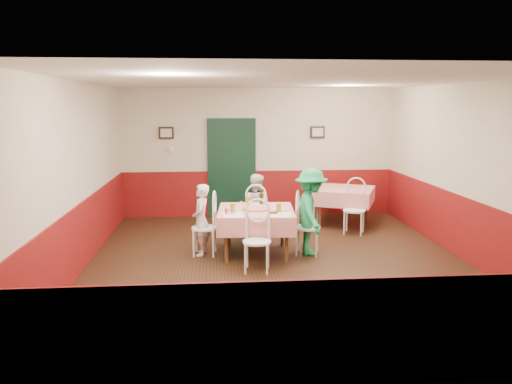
{
  "coord_description": "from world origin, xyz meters",
  "views": [
    {
      "loc": [
        -1.0,
        -7.44,
        2.46
      ],
      "look_at": [
        -0.31,
        0.51,
        1.05
      ],
      "focal_mm": 35.0,
      "sensor_mm": 36.0,
      "label": 1
    }
  ],
  "objects": [
    {
      "name": "chair_far",
      "position": [
        -0.25,
        1.36,
        0.45
      ],
      "size": [
        0.43,
        0.43,
        0.9
      ],
      "primitive_type": null,
      "rotation": [
        0.0,
        0.0,
        3.12
      ],
      "color": "white",
      "rests_on": "ground"
    },
    {
      "name": "pizza",
      "position": [
        -0.32,
        0.48,
        0.77
      ],
      "size": [
        0.45,
        0.45,
        0.03
      ],
      "primitive_type": "cylinder",
      "rotation": [
        0.0,
        0.0,
        -0.07
      ],
      "color": "#B74723",
      "rests_on": "main_table"
    },
    {
      "name": "diner_left",
      "position": [
        -1.21,
        0.57,
        0.59
      ],
      "size": [
        0.31,
        0.45,
        1.18
      ],
      "primitive_type": "imported",
      "rotation": [
        0.0,
        0.0,
        -1.64
      ],
      "color": "gray",
      "rests_on": "ground"
    },
    {
      "name": "plate_right",
      "position": [
        0.09,
        0.46,
        0.77
      ],
      "size": [
        0.27,
        0.27,
        0.01
      ],
      "primitive_type": "cylinder",
      "rotation": [
        0.0,
        0.0,
        -0.07
      ],
      "color": "white",
      "rests_on": "main_table"
    },
    {
      "name": "left_wall",
      "position": [
        -3.0,
        0.0,
        1.4
      ],
      "size": [
        0.1,
        7.0,
        2.8
      ],
      "primitive_type": "cube",
      "color": "beige",
      "rests_on": "ground"
    },
    {
      "name": "wainscot_front",
      "position": [
        0.0,
        -3.48,
        0.5
      ],
      "size": [
        6.0,
        0.03,
        1.0
      ],
      "primitive_type": "cube",
      "color": "maroon",
      "rests_on": "ground"
    },
    {
      "name": "glass_b",
      "position": [
        0.03,
        0.26,
        0.83
      ],
      "size": [
        0.08,
        0.08,
        0.14
      ],
      "primitive_type": "cylinder",
      "rotation": [
        0.0,
        0.0,
        -0.07
      ],
      "color": "#BF7219",
      "rests_on": "main_table"
    },
    {
      "name": "thermostat",
      "position": [
        -1.9,
        3.45,
        1.5
      ],
      "size": [
        0.1,
        0.03,
        0.1
      ],
      "primitive_type": "cube",
      "color": "white",
      "rests_on": "back_wall"
    },
    {
      "name": "ceiling",
      "position": [
        0.0,
        0.0,
        2.8
      ],
      "size": [
        7.0,
        7.0,
        0.0
      ],
      "primitive_type": "plane",
      "color": "white",
      "rests_on": "back_wall"
    },
    {
      "name": "front_wall",
      "position": [
        0.0,
        -3.5,
        1.4
      ],
      "size": [
        6.0,
        0.1,
        2.8
      ],
      "primitive_type": "cube",
      "color": "beige",
      "rests_on": "ground"
    },
    {
      "name": "second_table",
      "position": [
        1.67,
        2.44,
        0.38
      ],
      "size": [
        1.48,
        1.48,
        0.77
      ],
      "primitive_type": "cube",
      "rotation": [
        0.0,
        0.0,
        -0.42
      ],
      "color": "red",
      "rests_on": "ground"
    },
    {
      "name": "chair_near",
      "position": [
        -0.37,
        -0.34,
        0.45
      ],
      "size": [
        0.48,
        0.48,
        0.9
      ],
      "primitive_type": null,
      "rotation": [
        0.0,
        0.0,
        -0.16
      ],
      "color": "white",
      "rests_on": "ground"
    },
    {
      "name": "shaker_a",
      "position": [
        -0.78,
        0.11,
        0.81
      ],
      "size": [
        0.04,
        0.04,
        0.09
      ],
      "primitive_type": "cylinder",
      "rotation": [
        0.0,
        0.0,
        -0.07
      ],
      "color": "silver",
      "rests_on": "main_table"
    },
    {
      "name": "glass_c",
      "position": [
        -0.42,
        0.9,
        0.83
      ],
      "size": [
        0.08,
        0.08,
        0.13
      ],
      "primitive_type": "cylinder",
      "rotation": [
        0.0,
        0.0,
        -0.07
      ],
      "color": "#BF7219",
      "rests_on": "main_table"
    },
    {
      "name": "main_table",
      "position": [
        -0.31,
        0.51,
        0.38
      ],
      "size": [
        1.3,
        1.3,
        0.77
      ],
      "primitive_type": "cube",
      "rotation": [
        0.0,
        0.0,
        -0.07
      ],
      "color": "red",
      "rests_on": "ground"
    },
    {
      "name": "plate_far",
      "position": [
        -0.31,
        0.92,
        0.77
      ],
      "size": [
        0.27,
        0.27,
        0.01
      ],
      "primitive_type": "cylinder",
      "rotation": [
        0.0,
        0.0,
        -0.07
      ],
      "color": "white",
      "rests_on": "main_table"
    },
    {
      "name": "door",
      "position": [
        -0.6,
        3.45,
        1.05
      ],
      "size": [
        0.96,
        0.06,
        2.1
      ],
      "primitive_type": "cube",
      "color": "black",
      "rests_on": "ground"
    },
    {
      "name": "picture_right",
      "position": [
        1.3,
        3.45,
        1.85
      ],
      "size": [
        0.32,
        0.03,
        0.26
      ],
      "primitive_type": "cube",
      "color": "black",
      "rests_on": "back_wall"
    },
    {
      "name": "wallet",
      "position": [
        -0.06,
        0.18,
        0.77
      ],
      "size": [
        0.12,
        0.1,
        0.02
      ],
      "primitive_type": "cube",
      "rotation": [
        0.0,
        0.0,
        -0.07
      ],
      "color": "black",
      "rests_on": "main_table"
    },
    {
      "name": "right_wall",
      "position": [
        3.0,
        0.0,
        1.4
      ],
      "size": [
        0.1,
        7.0,
        2.8
      ],
      "primitive_type": "cube",
      "color": "beige",
      "rests_on": "ground"
    },
    {
      "name": "chair_left",
      "position": [
        -1.16,
        0.57,
        0.45
      ],
      "size": [
        0.46,
        0.46,
        0.9
      ],
      "primitive_type": null,
      "rotation": [
        0.0,
        0.0,
        -1.68
      ],
      "color": "white",
      "rests_on": "ground"
    },
    {
      "name": "diner_far",
      "position": [
        -0.25,
        1.41,
        0.61
      ],
      "size": [
        0.71,
        0.62,
        1.22
      ],
      "primitive_type": "imported",
      "rotation": [
        0.0,
        0.0,
        2.83
      ],
      "color": "gray",
      "rests_on": "ground"
    },
    {
      "name": "chair_second_b",
      "position": [
        1.67,
        1.69,
        0.45
      ],
      "size": [
        0.55,
        0.55,
        0.9
      ],
      "primitive_type": null,
      "rotation": [
        0.0,
        0.0,
        -0.42
      ],
      "color": "white",
      "rests_on": "ground"
    },
    {
      "name": "chair_right",
      "position": [
        0.53,
        0.45,
        0.45
      ],
      "size": [
        0.52,
        0.52,
        0.9
      ],
      "primitive_type": null,
      "rotation": [
        0.0,
        0.0,
        1.3
      ],
      "color": "white",
      "rests_on": "ground"
    },
    {
      "name": "shaker_b",
      "position": [
        -0.72,
        0.05,
        0.81
      ],
      "size": [
        0.04,
        0.04,
        0.09
      ],
      "primitive_type": "cylinder",
      "rotation": [
        0.0,
        0.0,
        -0.07
      ],
      "color": "silver",
      "rests_on": "main_table"
    },
    {
      "name": "wainscot_right",
      "position": [
        2.98,
        0.0,
        0.5
      ],
      "size": [
        0.03,
        7.0,
        1.0
      ],
      "primitive_type": "cube",
      "color": "maroon",
      "rests_on": "ground"
    },
    {
      "name": "floor",
      "position": [
        0.0,
        0.0,
        0.0
      ],
      "size": [
        7.0,
        7.0,
        0.0
      ],
      "primitive_type": "plane",
      "color": "black",
      "rests_on": "ground"
    },
    {
      "name": "wainscot_back",
      "position": [
        0.0,
        3.48,
        0.5
      ],
      "size": [
        6.0,
        0.03,
        1.0
      ],
      "primitive_type": "cube",
      "color": "maroon",
      "rests_on": "ground"
    },
    {
      "name": "glass_a",
      "position": [
        -0.71,
        0.26,
        0.83
      ],
      "size": [
        0.08,
        0.08,
        0.14
      ],
      "primitive_type": "cylinder",
      "rotation": [
        0.0,
        0.0,
        -0.07
      ],
      "color": "#BF7219",
      "rests_on": "main_table"
    },
    {
      "name": "plate_left",
      "position": [
        -0.71,
        0.53,
        0.77
      ],
      "size": [
        0.27,
        0.27,
        0.01
      ],
      "primitive_type": "cylinder",
      "rotation": [
        0.0,
        0.0,
        -0.07
      ],
      "color": "white",
      "rests_on": "main_table"
    },
    {
      "name": "back_wall",
      "position": [
        0.0,
        3.5,
        1.4
      ],
      "size": [
        6.0,
        0.1,
        2.8
      ],
      "primitive_type": "cube",
      "color": "beige",
      "rests_on": "ground"
    },
    {
      "name": "chair_second_a",
      "position": [
        0.92,
        2.44,
        0.45
      ],
      "size": [
        0.55,
        0.55,
        0.9
      ],
      "primitive_type": null,
      "rotation": [
        0.0,
        0.0,
        -1.99
      ],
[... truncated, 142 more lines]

